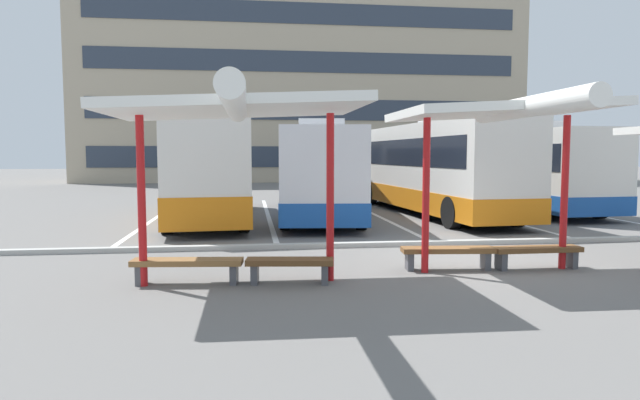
# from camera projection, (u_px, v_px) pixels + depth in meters

# --- Properties ---
(ground_plane) EXTENTS (160.00, 160.00, 0.00)m
(ground_plane) POSITION_uv_depth(u_px,v_px,m) (467.00, 259.00, 12.02)
(ground_plane) COLOR slate
(terminal_building) EXTENTS (37.68, 10.17, 21.89)m
(terminal_building) POSITION_uv_depth(u_px,v_px,m) (302.00, 73.00, 49.09)
(terminal_building) COLOR tan
(terminal_building) RESTS_ON ground
(coach_bus_0) EXTENTS (3.33, 10.45, 3.81)m
(coach_bus_0) POSITION_uv_depth(u_px,v_px,m) (204.00, 170.00, 19.30)
(coach_bus_0) COLOR silver
(coach_bus_0) RESTS_ON ground
(coach_bus_1) EXTENTS (3.67, 11.34, 3.47)m
(coach_bus_1) POSITION_uv_depth(u_px,v_px,m) (320.00, 173.00, 20.46)
(coach_bus_1) COLOR silver
(coach_bus_1) RESTS_ON ground
(coach_bus_2) EXTENTS (3.27, 11.93, 3.77)m
(coach_bus_2) POSITION_uv_depth(u_px,v_px,m) (431.00, 168.00, 21.17)
(coach_bus_2) COLOR silver
(coach_bus_2) RESTS_ON ground
(coach_bus_3) EXTENTS (3.35, 11.07, 3.56)m
(coach_bus_3) POSITION_uv_depth(u_px,v_px,m) (512.00, 169.00, 22.96)
(coach_bus_3) COLOR silver
(coach_bus_3) RESTS_ON ground
(lane_stripe_0) EXTENTS (0.16, 14.00, 0.01)m
(lane_stripe_0) POSITION_uv_depth(u_px,v_px,m) (156.00, 218.00, 19.81)
(lane_stripe_0) COLOR white
(lane_stripe_0) RESTS_ON ground
(lane_stripe_1) EXTENTS (0.16, 14.00, 0.01)m
(lane_stripe_1) POSITION_uv_depth(u_px,v_px,m) (268.00, 216.00, 20.32)
(lane_stripe_1) COLOR white
(lane_stripe_1) RESTS_ON ground
(lane_stripe_2) EXTENTS (0.16, 14.00, 0.01)m
(lane_stripe_2) POSITION_uv_depth(u_px,v_px,m) (375.00, 215.00, 20.84)
(lane_stripe_2) COLOR white
(lane_stripe_2) RESTS_ON ground
(lane_stripe_3) EXTENTS (0.16, 14.00, 0.01)m
(lane_stripe_3) POSITION_uv_depth(u_px,v_px,m) (477.00, 213.00, 21.36)
(lane_stripe_3) COLOR white
(lane_stripe_3) RESTS_ON ground
(lane_stripe_4) EXTENTS (0.16, 14.00, 0.01)m
(lane_stripe_4) POSITION_uv_depth(u_px,v_px,m) (574.00, 212.00, 21.87)
(lane_stripe_4) COLOR white
(lane_stripe_4) RESTS_ON ground
(waiting_shelter_0) EXTENTS (4.30, 5.13, 3.27)m
(waiting_shelter_0) POSITION_uv_depth(u_px,v_px,m) (236.00, 111.00, 9.26)
(waiting_shelter_0) COLOR red
(waiting_shelter_0) RESTS_ON ground
(bench_0) EXTENTS (1.97, 0.62, 0.45)m
(bench_0) POSITION_uv_depth(u_px,v_px,m) (187.00, 265.00, 9.68)
(bench_0) COLOR brown
(bench_0) RESTS_ON ground
(bench_1) EXTENTS (1.59, 0.61, 0.45)m
(bench_1) POSITION_uv_depth(u_px,v_px,m) (290.00, 265.00, 9.72)
(bench_1) COLOR brown
(bench_1) RESTS_ON ground
(waiting_shelter_1) EXTENTS (3.87, 4.46, 3.32)m
(waiting_shelter_1) POSITION_uv_depth(u_px,v_px,m) (505.00, 114.00, 10.34)
(waiting_shelter_1) COLOR red
(waiting_shelter_1) RESTS_ON ground
(bench_2) EXTENTS (1.86, 0.58, 0.45)m
(bench_2) POSITION_uv_depth(u_px,v_px,m) (448.00, 253.00, 10.90)
(bench_2) COLOR brown
(bench_2) RESTS_ON ground
(bench_3) EXTENTS (1.81, 0.44, 0.45)m
(bench_3) POSITION_uv_depth(u_px,v_px,m) (536.00, 252.00, 10.98)
(bench_3) COLOR brown
(bench_3) RESTS_ON ground
(platform_kerb) EXTENTS (44.00, 0.24, 0.12)m
(platform_kerb) POSITION_uv_depth(u_px,v_px,m) (439.00, 243.00, 13.83)
(platform_kerb) COLOR #ADADA8
(platform_kerb) RESTS_ON ground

